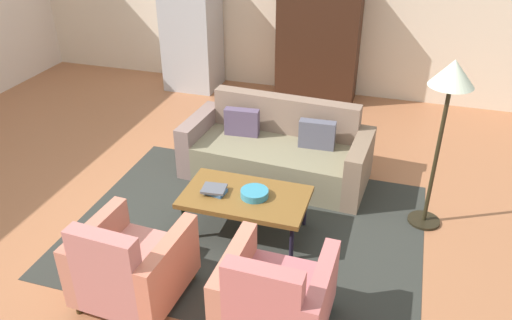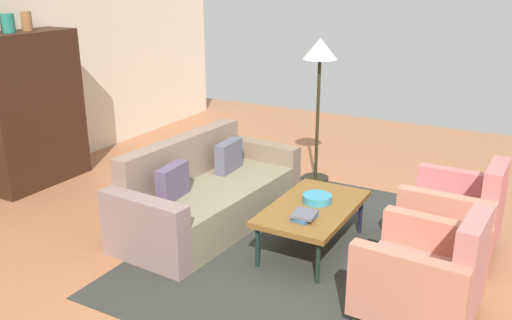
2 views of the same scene
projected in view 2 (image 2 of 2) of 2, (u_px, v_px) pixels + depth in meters
ground_plane at (302, 273)px, 4.65m from camera, size 10.79×10.79×0.00m
area_rug at (307, 247)px, 5.10m from camera, size 3.40×2.60×0.01m
couch at (205, 196)px, 5.53m from camera, size 2.15×1.03×0.86m
coffee_table at (313, 209)px, 4.95m from camera, size 1.20×0.70×0.43m
armchair_left at (429, 278)px, 3.93m from camera, size 0.85×0.85×0.88m
armchair_right at (459, 216)px, 4.93m from camera, size 0.82×0.82×0.88m
fruit_bowl at (317, 198)px, 5.00m from camera, size 0.27×0.27×0.07m
book_stack at (304, 216)px, 4.66m from camera, size 0.24×0.21×0.06m
cabinet at (31, 110)px, 6.42m from camera, size 1.20×0.51×1.80m
vase_round at (8, 23)px, 5.97m from camera, size 0.15×0.15×0.21m
vase_small at (27, 21)px, 6.17m from camera, size 0.12×0.12×0.21m
floor_lamp at (320, 62)px, 6.32m from camera, size 0.40×0.40×1.72m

